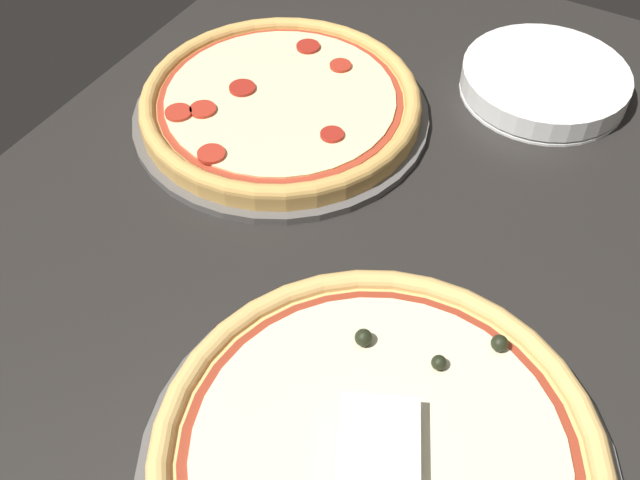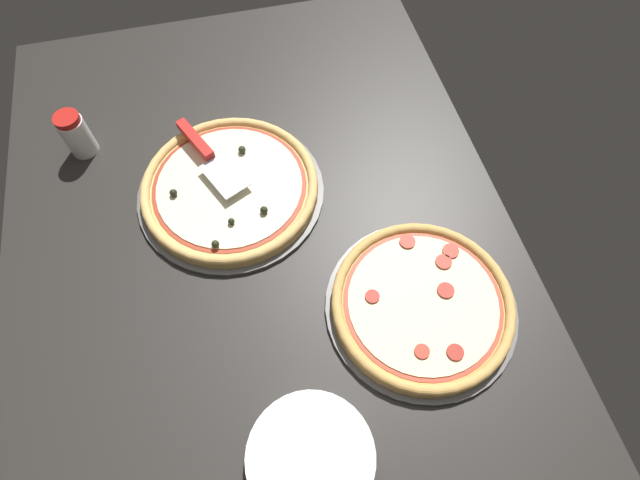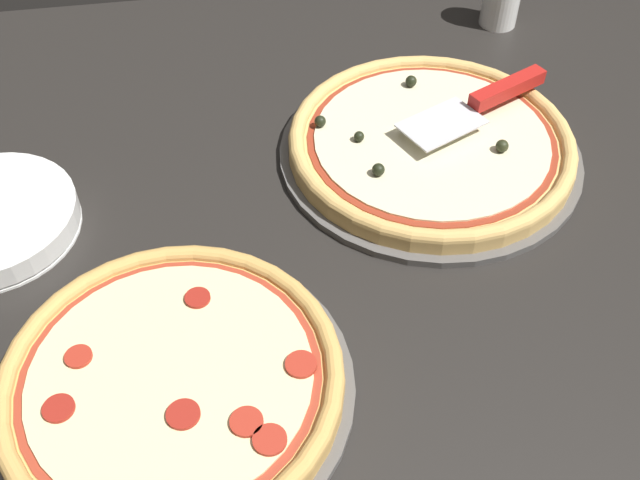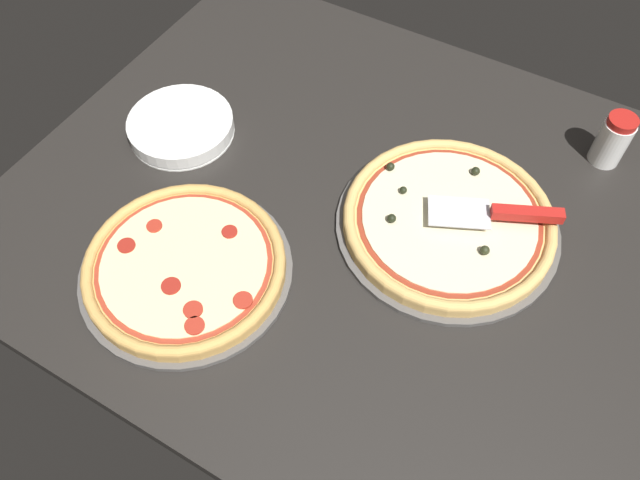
% 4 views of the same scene
% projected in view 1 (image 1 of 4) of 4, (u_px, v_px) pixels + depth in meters
% --- Properties ---
extents(ground_plane, '(1.41, 1.06, 0.04)m').
position_uv_depth(ground_plane, '(383.00, 372.00, 0.72)').
color(ground_plane, black).
extents(pizza_pan_front, '(0.41, 0.41, 0.01)m').
position_uv_depth(pizza_pan_front, '(378.00, 465.00, 0.64)').
color(pizza_pan_front, '#565451').
rests_on(pizza_pan_front, ground_plane).
extents(pizza_front, '(0.38, 0.38, 0.04)m').
position_uv_depth(pizza_front, '(379.00, 455.00, 0.62)').
color(pizza_front, '#DBAD60').
rests_on(pizza_front, pizza_pan_front).
extents(pizza_pan_back, '(0.37, 0.37, 0.01)m').
position_uv_depth(pizza_pan_back, '(281.00, 114.00, 0.94)').
color(pizza_pan_back, '#565451').
rests_on(pizza_pan_back, ground_plane).
extents(pizza_back, '(0.35, 0.35, 0.03)m').
position_uv_depth(pizza_back, '(280.00, 102.00, 0.93)').
color(pizza_back, tan).
rests_on(pizza_back, pizza_pan_back).
extents(plate_stack, '(0.21, 0.21, 0.04)m').
position_uv_depth(plate_stack, '(544.00, 82.00, 0.97)').
color(plate_stack, white).
rests_on(plate_stack, ground_plane).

